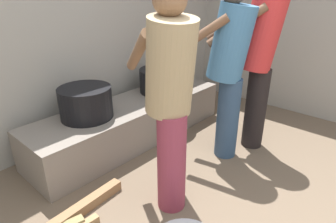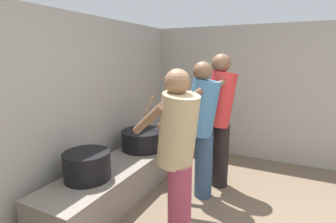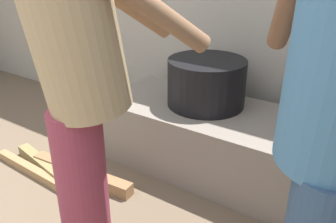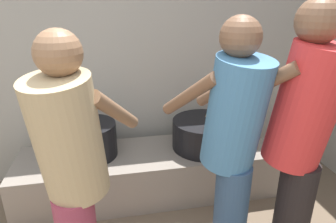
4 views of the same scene
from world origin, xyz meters
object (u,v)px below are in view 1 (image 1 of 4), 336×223
Objects in this scene: cook_in_red_shirt at (259,52)px; cook_in_blue_shirt at (229,63)px; cooking_pot_secondary at (86,103)px; cooking_pot_main at (164,80)px; cook_in_tan_shirt at (170,93)px.

cook_in_red_shirt reaches higher than cook_in_blue_shirt.
cook_in_red_shirt reaches higher than cooking_pot_secondary.
cook_in_red_shirt is (0.20, -0.97, 0.41)m from cooking_pot_main.
cook_in_red_shirt is at bearing -1.53° from cook_in_tan_shirt.
cooking_pot_main is 1.53× the size of cooking_pot_secondary.
cooking_pot_secondary is at bearing 90.72° from cook_in_tan_shirt.
cook_in_red_shirt is at bearing -40.68° from cooking_pot_secondary.
cook_in_red_shirt is at bearing -78.38° from cooking_pot_main.
cook_in_tan_shirt is at bearing 178.47° from cook_in_red_shirt.
cooking_pot_main is at bearing -2.57° from cooking_pot_secondary.
cook_in_tan_shirt is 0.84m from cook_in_blue_shirt.
cook_in_blue_shirt is at bearing -46.74° from cooking_pot_secondary.
cooking_pot_main is 0.43× the size of cook_in_red_shirt.
cook_in_tan_shirt is (0.01, -0.98, 0.32)m from cooking_pot_secondary.
cooking_pot_secondary is at bearing 133.26° from cook_in_blue_shirt.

